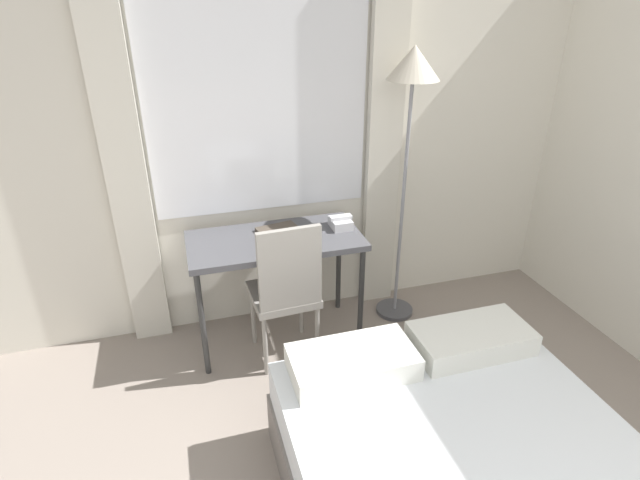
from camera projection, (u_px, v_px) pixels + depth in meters
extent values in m
cube|color=silver|center=(309.00, 131.00, 3.31)|extent=(4.78, 0.05, 2.70)
cube|color=white|center=(259.00, 96.00, 3.08)|extent=(1.40, 0.01, 1.50)
cube|color=beige|center=(123.00, 156.00, 2.97)|extent=(0.24, 0.06, 2.60)
cube|color=beige|center=(384.00, 136.00, 3.39)|extent=(0.24, 0.06, 2.60)
cube|color=#4C4C51|center=(275.00, 241.00, 3.18)|extent=(1.10, 0.55, 0.04)
cylinder|color=#333333|center=(203.00, 325.00, 3.02)|extent=(0.04, 0.04, 0.74)
cylinder|color=#333333|center=(361.00, 299.00, 3.28)|extent=(0.04, 0.04, 0.74)
cylinder|color=#333333|center=(197.00, 286.00, 3.42)|extent=(0.04, 0.04, 0.74)
cylinder|color=#333333|center=(339.00, 265.00, 3.68)|extent=(0.04, 0.04, 0.74)
cube|color=gray|center=(283.00, 294.00, 3.17)|extent=(0.42, 0.42, 0.05)
cube|color=gray|center=(290.00, 269.00, 2.89)|extent=(0.38, 0.06, 0.51)
cylinder|color=gray|center=(265.00, 346.00, 3.08)|extent=(0.03, 0.03, 0.43)
cylinder|color=gray|center=(317.00, 335.00, 3.18)|extent=(0.03, 0.03, 0.43)
cylinder|color=gray|center=(253.00, 316.00, 3.37)|extent=(0.03, 0.03, 0.43)
cylinder|color=gray|center=(301.00, 307.00, 3.47)|extent=(0.03, 0.03, 0.43)
cube|color=silver|center=(352.00, 362.00, 2.42)|extent=(0.61, 0.32, 0.12)
cube|color=silver|center=(471.00, 338.00, 2.59)|extent=(0.61, 0.32, 0.12)
cylinder|color=#4C4C51|center=(394.00, 310.00, 3.78)|extent=(0.27, 0.27, 0.03)
cylinder|color=gray|center=(403.00, 206.00, 3.41)|extent=(0.02, 0.02, 1.67)
cone|color=beige|center=(414.00, 62.00, 2.99)|extent=(0.33, 0.33, 0.20)
cube|color=silver|center=(340.00, 223.00, 3.30)|extent=(0.13, 0.16, 0.06)
cube|color=silver|center=(341.00, 217.00, 3.28)|extent=(0.15, 0.06, 0.02)
cube|color=#4C4238|center=(279.00, 231.00, 3.23)|extent=(0.30, 0.25, 0.02)
cube|color=white|center=(279.00, 231.00, 3.23)|extent=(0.28, 0.24, 0.01)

